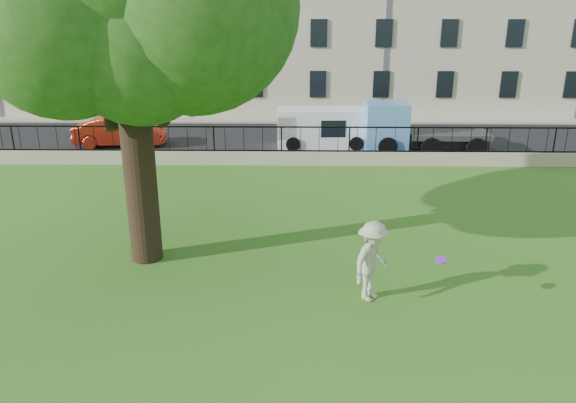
{
  "coord_description": "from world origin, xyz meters",
  "views": [
    {
      "loc": [
        0.71,
        -12.29,
        6.71
      ],
      "look_at": [
        0.44,
        3.5,
        1.2
      ],
      "focal_mm": 35.0,
      "sensor_mm": 36.0,
      "label": 1
    }
  ],
  "objects_px": {
    "man": "(372,261)",
    "blue_truck": "(424,127)",
    "frisbee": "(441,260)",
    "white_van": "(323,128)",
    "red_sedan": "(120,132)"
  },
  "relations": [
    {
      "from": "man",
      "to": "white_van",
      "type": "relative_size",
      "value": 0.44
    },
    {
      "from": "man",
      "to": "frisbee",
      "type": "height_order",
      "value": "man"
    },
    {
      "from": "red_sedan",
      "to": "white_van",
      "type": "distance_m",
      "value": 10.23
    },
    {
      "from": "frisbee",
      "to": "red_sedan",
      "type": "bearing_deg",
      "value": 127.44
    },
    {
      "from": "frisbee",
      "to": "white_van",
      "type": "height_order",
      "value": "white_van"
    },
    {
      "from": "blue_truck",
      "to": "white_van",
      "type": "bearing_deg",
      "value": 170.42
    },
    {
      "from": "red_sedan",
      "to": "blue_truck",
      "type": "relative_size",
      "value": 0.79
    },
    {
      "from": "red_sedan",
      "to": "blue_truck",
      "type": "distance_m",
      "value": 15.06
    },
    {
      "from": "white_van",
      "to": "red_sedan",
      "type": "bearing_deg",
      "value": 177.33
    },
    {
      "from": "man",
      "to": "white_van",
      "type": "xyz_separation_m",
      "value": [
        -0.5,
        15.57,
        -0.03
      ]
    },
    {
      "from": "frisbee",
      "to": "blue_truck",
      "type": "bearing_deg",
      "value": 79.52
    },
    {
      "from": "red_sedan",
      "to": "frisbee",
      "type": "bearing_deg",
      "value": -146.92
    },
    {
      "from": "man",
      "to": "blue_truck",
      "type": "bearing_deg",
      "value": 23.19
    },
    {
      "from": "white_van",
      "to": "blue_truck",
      "type": "height_order",
      "value": "blue_truck"
    },
    {
      "from": "man",
      "to": "white_van",
      "type": "height_order",
      "value": "man"
    }
  ]
}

